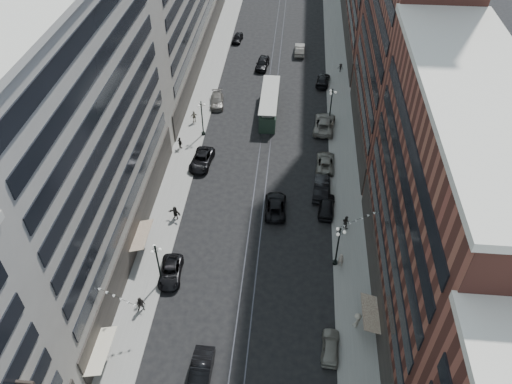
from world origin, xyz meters
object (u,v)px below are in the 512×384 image
(lamppost_se_mid, at_px, (331,104))
(pedestrian_2, at_px, (141,304))
(car_10, at_px, (321,188))
(car_extra_2, at_px, (327,206))
(pedestrian_extra_1, at_px, (180,143))
(pedestrian_5, at_px, (175,213))
(lamppost_se_far, at_px, (338,245))
(pedestrian_extra_2, at_px, (357,321))
(lamppost_sw_far, at_px, (158,263))
(car_4, at_px, (331,347))
(pedestrian_7, at_px, (346,222))
(car_12, at_px, (323,80))
(pedestrian_8, at_px, (332,126))
(streetcar, at_px, (269,104))
(car_5, at_px, (201,373))
(car_14, at_px, (300,49))
(pedestrian_9, at_px, (340,68))
(car_extra_1, at_px, (276,206))
(car_11, at_px, (324,124))
(pedestrian_6, at_px, (194,117))
(car_9, at_px, (237,38))
(car_7, at_px, (202,160))
(pedestrian_extra_0, at_px, (341,260))
(car_13, at_px, (262,63))
(car_8, at_px, (217,101))
(lamppost_sw_mid, at_px, (202,117))
(car_2, at_px, (171,272))
(car_extra_0, at_px, (325,162))

(lamppost_se_mid, height_order, pedestrian_2, lamppost_se_mid)
(car_10, height_order, car_extra_2, car_10)
(pedestrian_extra_1, bearing_deg, pedestrian_5, 139.23)
(lamppost_se_far, distance_m, pedestrian_extra_2, 8.27)
(lamppost_sw_far, xyz_separation_m, car_4, (17.60, -6.64, -2.39))
(pedestrian_7, bearing_deg, car_12, -41.89)
(lamppost_sw_far, relative_size, pedestrian_8, 3.64)
(streetcar, bearing_deg, car_5, -94.14)
(car_14, bearing_deg, pedestrian_9, 137.74)
(car_extra_1, distance_m, pedestrian_extra_1, 18.09)
(car_11, bearing_deg, pedestrian_6, 5.90)
(car_9, distance_m, car_10, 45.53)
(car_extra_2, bearing_deg, car_14, -80.04)
(car_extra_2, bearing_deg, pedestrian_2, 45.28)
(car_7, xyz_separation_m, pedestrian_6, (-2.77, 9.87, 0.32))
(lamppost_se_mid, xyz_separation_m, car_11, (-0.80, -1.87, -2.22))
(streetcar, bearing_deg, car_9, 107.54)
(pedestrian_extra_2, bearing_deg, car_5, -23.18)
(car_5, relative_size, pedestrian_extra_0, 2.90)
(car_13, relative_size, pedestrian_extra_2, 2.67)
(pedestrian_8, height_order, pedestrian_extra_2, pedestrian_extra_2)
(car_14, bearing_deg, pedestrian_extra_2, 97.08)
(pedestrian_6, bearing_deg, car_8, -137.73)
(streetcar, xyz_separation_m, pedestrian_5, (-9.64, -24.36, -0.45))
(lamppost_sw_mid, height_order, pedestrian_extra_2, lamppost_sw_mid)
(car_2, relative_size, pedestrian_2, 2.64)
(lamppost_se_far, xyz_separation_m, car_2, (-17.56, -3.17, -2.41))
(car_12, height_order, car_13, car_13)
(car_5, height_order, pedestrian_2, pedestrian_2)
(car_9, distance_m, pedestrian_extra_0, 57.41)
(pedestrian_5, distance_m, car_extra_0, 21.50)
(car_13, xyz_separation_m, pedestrian_7, (12.74, -38.60, 0.18))
(car_2, bearing_deg, pedestrian_extra_2, -17.61)
(pedestrian_2, height_order, car_12, pedestrian_2)
(pedestrian_8, bearing_deg, car_13, -56.85)
(streetcar, relative_size, car_13, 2.32)
(pedestrian_9, bearing_deg, car_12, -121.16)
(car_5, distance_m, car_extra_2, 25.65)
(car_extra_0, relative_size, pedestrian_extra_0, 2.85)
(lamppost_se_mid, relative_size, pedestrian_8, 3.64)
(car_10, height_order, pedestrian_extra_0, pedestrian_extra_0)
(pedestrian_2, distance_m, pedestrian_extra_1, 27.18)
(pedestrian_2, bearing_deg, pedestrian_6, 84.22)
(pedestrian_9, bearing_deg, car_5, -99.37)
(pedestrian_7, relative_size, pedestrian_extra_1, 1.00)
(car_8, distance_m, car_13, 14.27)
(car_13, distance_m, pedestrian_extra_2, 53.72)
(lamppost_sw_far, height_order, pedestrian_5, lamppost_sw_far)
(lamppost_se_mid, height_order, car_11, lamppost_se_mid)
(pedestrian_2, xyz_separation_m, car_11, (18.70, 33.90, -0.20))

